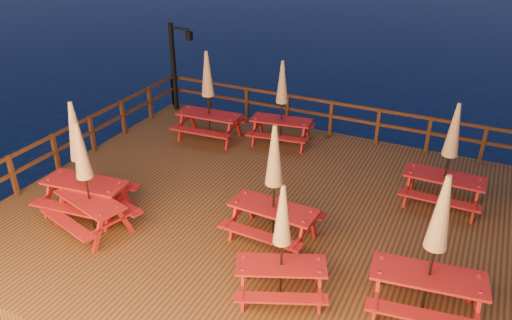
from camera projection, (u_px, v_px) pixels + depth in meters
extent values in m
plane|color=black|center=(265.00, 224.00, 12.02)|extent=(500.00, 500.00, 0.00)
cube|color=#442716|center=(265.00, 217.00, 11.93)|extent=(12.00, 10.00, 0.40)
cylinder|color=#3E2513|center=(178.00, 126.00, 17.99)|extent=(0.24, 0.24, 1.40)
cylinder|color=#3E2513|center=(326.00, 157.00, 15.83)|extent=(0.24, 0.24, 1.40)
cube|color=#3E2513|center=(332.00, 103.00, 15.23)|extent=(11.70, 0.06, 0.09)
cube|color=#3E2513|center=(331.00, 116.00, 15.43)|extent=(11.70, 0.06, 0.09)
cube|color=#3E2513|center=(202.00, 95.00, 17.26)|extent=(0.10, 0.10, 1.10)
cube|color=#3E2513|center=(331.00, 118.00, 15.46)|extent=(0.10, 0.10, 1.10)
cube|color=#3E2513|center=(495.00, 146.00, 13.65)|extent=(0.10, 0.10, 1.10)
cube|color=#3E2513|center=(71.00, 126.00, 13.61)|extent=(0.06, 9.70, 0.09)
cube|color=#3E2513|center=(74.00, 141.00, 13.81)|extent=(0.06, 9.70, 0.09)
cube|color=#3E2513|center=(75.00, 143.00, 13.84)|extent=(0.10, 0.10, 1.10)
cube|color=#3E2513|center=(157.00, 99.00, 16.94)|extent=(0.10, 0.10, 1.10)
cube|color=black|center=(174.00, 67.00, 16.92)|extent=(0.12, 0.12, 3.00)
cube|color=black|center=(180.00, 28.00, 16.16)|extent=(0.70, 0.06, 0.06)
cube|color=black|center=(189.00, 36.00, 16.12)|extent=(0.18, 0.18, 0.28)
sphere|color=#FFB166|center=(189.00, 36.00, 16.12)|extent=(0.14, 0.14, 0.14)
cube|color=maroon|center=(445.00, 177.00, 11.71)|extent=(1.82, 0.72, 0.05)
cube|color=maroon|center=(446.00, 177.00, 12.33)|extent=(1.82, 0.29, 0.05)
cube|color=maroon|center=(439.00, 200.00, 11.36)|extent=(1.82, 0.29, 0.05)
cube|color=maroon|center=(412.00, 178.00, 12.44)|extent=(0.06, 0.10, 0.76)
cube|color=maroon|center=(407.00, 190.00, 11.91)|extent=(0.06, 0.10, 0.76)
cube|color=maroon|center=(477.00, 192.00, 11.85)|extent=(0.06, 0.10, 0.76)
cube|color=maroon|center=(475.00, 205.00, 11.32)|extent=(0.06, 0.10, 0.76)
cylinder|color=black|center=(449.00, 158.00, 11.47)|extent=(0.04, 0.04, 2.53)
cone|color=#99855E|center=(454.00, 130.00, 11.15)|extent=(0.36, 0.36, 1.26)
sphere|color=black|center=(459.00, 105.00, 10.88)|extent=(0.07, 0.07, 0.07)
cube|color=maroon|center=(89.00, 200.00, 10.83)|extent=(1.92, 1.15, 0.05)
cube|color=maroon|center=(115.00, 200.00, 11.37)|extent=(1.80, 0.75, 0.05)
cube|color=maroon|center=(67.00, 223.00, 10.57)|extent=(1.80, 0.75, 0.05)
cube|color=maroon|center=(87.00, 197.00, 11.66)|extent=(0.08, 0.11, 0.75)
cube|color=maroon|center=(61.00, 208.00, 11.22)|extent=(0.08, 0.11, 0.75)
cube|color=maroon|center=(125.00, 220.00, 10.79)|extent=(0.08, 0.11, 0.75)
cube|color=maroon|center=(98.00, 234.00, 10.35)|extent=(0.08, 0.11, 0.75)
cylinder|color=black|center=(86.00, 180.00, 10.60)|extent=(0.04, 0.04, 2.49)
cone|color=#99855E|center=(81.00, 150.00, 10.28)|extent=(0.36, 0.36, 1.25)
sphere|color=black|center=(76.00, 125.00, 10.02)|extent=(0.07, 0.07, 0.07)
cube|color=maroon|center=(209.00, 114.00, 15.05)|extent=(1.95, 0.86, 0.05)
cube|color=maroon|center=(219.00, 117.00, 15.72)|extent=(1.93, 0.41, 0.05)
cube|color=maroon|center=(200.00, 132.00, 14.67)|extent=(1.93, 0.41, 0.05)
cube|color=maroon|center=(192.00, 119.00, 15.78)|extent=(0.07, 0.11, 0.80)
cube|color=maroon|center=(181.00, 127.00, 15.21)|extent=(0.07, 0.11, 0.80)
cube|color=maroon|center=(238.00, 126.00, 15.25)|extent=(0.07, 0.11, 0.80)
cube|color=maroon|center=(228.00, 135.00, 14.67)|extent=(0.07, 0.11, 0.80)
cylinder|color=black|center=(208.00, 98.00, 14.80)|extent=(0.05, 0.05, 2.66)
cone|color=#99855E|center=(207.00, 74.00, 14.46)|extent=(0.38, 0.38, 1.33)
sphere|color=black|center=(206.00, 53.00, 14.17)|extent=(0.07, 0.07, 0.07)
cube|color=maroon|center=(281.00, 265.00, 8.98)|extent=(1.76, 1.24, 0.05)
cube|color=maroon|center=(281.00, 258.00, 9.59)|extent=(1.60, 0.88, 0.05)
cube|color=maroon|center=(281.00, 298.00, 8.62)|extent=(1.60, 0.88, 0.05)
cube|color=maroon|center=(245.00, 268.00, 9.43)|extent=(0.09, 0.11, 0.68)
cube|color=maroon|center=(243.00, 290.00, 8.90)|extent=(0.09, 0.11, 0.68)
cube|color=maroon|center=(317.00, 270.00, 9.38)|extent=(0.09, 0.11, 0.68)
cube|color=maroon|center=(319.00, 292.00, 8.85)|extent=(0.09, 0.11, 0.68)
cylinder|color=black|center=(282.00, 245.00, 8.77)|extent=(0.04, 0.04, 2.27)
cone|color=#99855E|center=(283.00, 215.00, 8.48)|extent=(0.33, 0.33, 1.14)
sphere|color=black|center=(283.00, 188.00, 8.24)|extent=(0.06, 0.06, 0.06)
cube|color=maroon|center=(429.00, 276.00, 8.54)|extent=(2.03, 1.02, 0.05)
cube|color=maroon|center=(426.00, 267.00, 9.24)|extent=(1.97, 0.57, 0.05)
cube|color=maroon|center=(425.00, 316.00, 8.14)|extent=(1.97, 0.57, 0.05)
cube|color=maroon|center=(380.00, 272.00, 9.25)|extent=(0.08, 0.12, 0.81)
cube|color=maroon|center=(376.00, 298.00, 8.64)|extent=(0.08, 0.12, 0.81)
cube|color=maroon|center=(473.00, 290.00, 8.81)|extent=(0.08, 0.12, 0.81)
cube|color=maroon|center=(476.00, 319.00, 8.21)|extent=(0.08, 0.12, 0.81)
cylinder|color=black|center=(434.00, 251.00, 8.29)|extent=(0.05, 0.05, 2.70)
cone|color=#99855E|center=(442.00, 212.00, 7.94)|extent=(0.39, 0.39, 1.35)
sphere|color=black|center=(449.00, 178.00, 7.65)|extent=(0.08, 0.08, 0.08)
cube|color=maroon|center=(84.00, 182.00, 11.39)|extent=(2.00, 0.98, 0.05)
cube|color=maroon|center=(103.00, 181.00, 12.08)|extent=(1.95, 0.53, 0.05)
cube|color=maroon|center=(69.00, 209.00, 11.00)|extent=(1.95, 0.53, 0.05)
cube|color=maroon|center=(68.00, 185.00, 12.10)|extent=(0.08, 0.11, 0.80)
cube|color=maroon|center=(48.00, 199.00, 11.51)|extent=(0.08, 0.11, 0.80)
cube|color=maroon|center=(126.00, 196.00, 11.64)|extent=(0.08, 0.11, 0.80)
cube|color=maroon|center=(108.00, 212.00, 11.05)|extent=(0.08, 0.11, 0.80)
cylinder|color=black|center=(81.00, 162.00, 11.14)|extent=(0.05, 0.05, 2.68)
cone|color=#99855E|center=(75.00, 131.00, 10.80)|extent=(0.39, 0.39, 1.34)
sphere|color=black|center=(70.00, 104.00, 10.51)|extent=(0.08, 0.08, 0.08)
cube|color=maroon|center=(281.00, 120.00, 14.78)|extent=(1.86, 0.94, 0.05)
cube|color=maroon|center=(286.00, 122.00, 15.42)|extent=(1.80, 0.53, 0.05)
cube|color=maroon|center=(276.00, 137.00, 14.42)|extent=(1.80, 0.53, 0.05)
cube|color=maroon|center=(261.00, 125.00, 15.43)|extent=(0.07, 0.11, 0.74)
cube|color=maroon|center=(254.00, 133.00, 14.88)|extent=(0.07, 0.11, 0.74)
cube|color=maroon|center=(308.00, 130.00, 15.03)|extent=(0.07, 0.11, 0.74)
cube|color=maroon|center=(303.00, 139.00, 14.48)|extent=(0.07, 0.11, 0.74)
cylinder|color=black|center=(282.00, 105.00, 14.55)|extent=(0.04, 0.04, 2.47)
cone|color=#99855E|center=(282.00, 82.00, 14.23)|extent=(0.36, 0.36, 1.24)
sphere|color=black|center=(283.00, 62.00, 13.97)|extent=(0.07, 0.07, 0.07)
cube|color=maroon|center=(273.00, 208.00, 10.49)|extent=(1.89, 0.81, 0.05)
cube|color=maroon|center=(286.00, 206.00, 11.12)|extent=(1.87, 0.37, 0.05)
cube|color=maroon|center=(260.00, 235.00, 10.15)|extent=(1.87, 0.37, 0.05)
cube|color=maroon|center=(249.00, 206.00, 11.27)|extent=(0.07, 0.11, 0.78)
cube|color=maroon|center=(234.00, 221.00, 10.73)|extent=(0.07, 0.11, 0.78)
cube|color=maroon|center=(313.00, 225.00, 10.61)|extent=(0.07, 0.11, 0.78)
cube|color=maroon|center=(300.00, 242.00, 10.08)|extent=(0.07, 0.11, 0.78)
cylinder|color=black|center=(274.00, 187.00, 10.26)|extent=(0.05, 0.05, 2.59)
cone|color=#99855E|center=(274.00, 155.00, 9.92)|extent=(0.37, 0.37, 1.29)
sphere|color=black|center=(275.00, 128.00, 9.65)|extent=(0.07, 0.07, 0.07)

